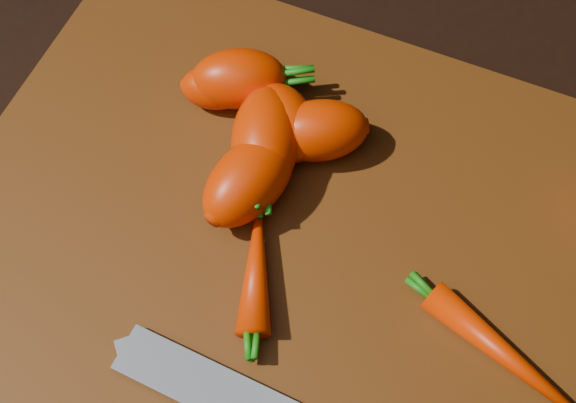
% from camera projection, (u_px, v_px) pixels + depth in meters
% --- Properties ---
extents(ground, '(2.00, 2.00, 0.01)m').
position_uv_depth(ground, '(283.00, 233.00, 0.62)').
color(ground, black).
extents(cutting_board, '(0.50, 0.40, 0.01)m').
position_uv_depth(cutting_board, '(283.00, 227.00, 0.61)').
color(cutting_board, '#5F310F').
rests_on(cutting_board, ground).
extents(carrot_0, '(0.09, 0.08, 0.05)m').
position_uv_depth(carrot_0, '(239.00, 79.00, 0.64)').
color(carrot_0, '#E92E00').
rests_on(carrot_0, cutting_board).
extents(carrot_1, '(0.08, 0.08, 0.05)m').
position_uv_depth(carrot_1, '(285.00, 122.00, 0.62)').
color(carrot_1, '#E92E00').
rests_on(carrot_1, cutting_board).
extents(carrot_2, '(0.08, 0.10, 0.05)m').
position_uv_depth(carrot_2, '(266.00, 139.00, 0.61)').
color(carrot_2, '#E92E00').
rests_on(carrot_2, cutting_board).
extents(carrot_3, '(0.07, 0.10, 0.05)m').
position_uv_depth(carrot_3, '(249.00, 179.00, 0.59)').
color(carrot_3, '#E92E00').
rests_on(carrot_3, cutting_board).
extents(carrot_4, '(0.09, 0.08, 0.05)m').
position_uv_depth(carrot_4, '(319.00, 131.00, 0.62)').
color(carrot_4, '#E92E00').
rests_on(carrot_4, cutting_board).
extents(carrot_5, '(0.06, 0.05, 0.04)m').
position_uv_depth(carrot_5, '(215.00, 88.00, 0.64)').
color(carrot_5, '#E92E00').
rests_on(carrot_5, cutting_board).
extents(carrot_7, '(0.14, 0.07, 0.02)m').
position_uv_depth(carrot_7, '(511.00, 360.00, 0.54)').
color(carrot_7, '#E92E00').
rests_on(carrot_7, cutting_board).
extents(carrot_8, '(0.06, 0.10, 0.03)m').
position_uv_depth(carrot_8, '(256.00, 268.00, 0.58)').
color(carrot_8, '#E92E00').
rests_on(carrot_8, cutting_board).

